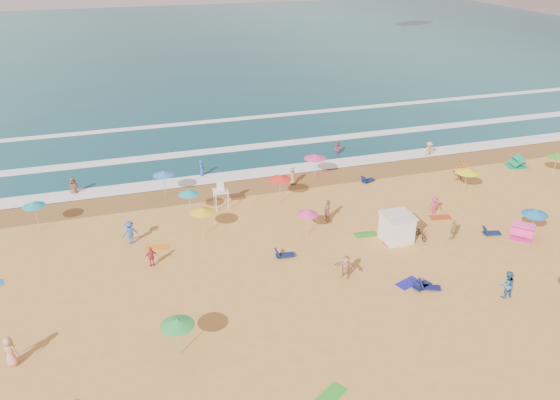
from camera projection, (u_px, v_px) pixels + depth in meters
name	position (u px, v px, depth m)	size (l,w,h in m)	color
ground	(301.00, 255.00, 38.86)	(220.00, 220.00, 0.00)	gold
ocean	(165.00, 46.00, 110.95)	(220.00, 140.00, 0.18)	#0C4756
wet_sand	(256.00, 185.00, 49.58)	(220.00, 220.00, 0.00)	olive
surf_foam	(234.00, 151.00, 57.11)	(200.00, 18.70, 0.05)	white
cabana	(397.00, 228.00, 40.29)	(2.00, 2.00, 2.00)	white
cabana_roof	(398.00, 215.00, 39.83)	(2.20, 2.20, 0.12)	silver
bicycle	(421.00, 233.00, 40.79)	(0.57, 1.62, 0.85)	black
lifeguard_stand	(221.00, 196.00, 45.06)	(1.20, 1.20, 2.10)	white
beach_umbrellas	(315.00, 223.00, 38.55)	(59.44, 31.98, 0.78)	yellow
loungers	(362.00, 271.00, 36.67)	(59.25, 23.25, 0.34)	#102050
towels	(319.00, 263.00, 37.82)	(51.77, 25.23, 0.03)	red
popup_tents	(520.00, 190.00, 47.18)	(11.30, 14.05, 1.20)	#EE3492
beachgoers	(295.00, 215.00, 42.56)	(44.52, 29.68, 2.12)	brown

